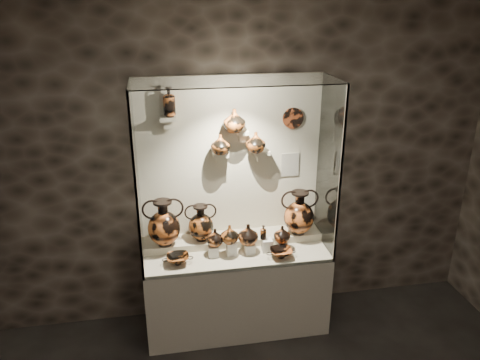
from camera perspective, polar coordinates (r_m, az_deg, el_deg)
name	(u,v)px	position (r m, az deg, el deg)	size (l,w,h in m)	color
wall_back	(230,161)	(4.35, -1.21, 2.29)	(5.00, 0.02, 3.20)	black
plinth	(236,290)	(4.61, -0.45, -13.27)	(1.70, 0.60, 0.80)	beige
front_tier	(236,252)	(4.39, -0.47, -8.81)	(1.68, 0.58, 0.03)	#BAAD90
rear_tier	(233,240)	(4.52, -0.84, -7.33)	(1.70, 0.25, 0.10)	#BAAD90
back_panel	(230,162)	(4.34, -1.20, 2.27)	(1.70, 0.03, 1.60)	beige
glass_front	(242,186)	(3.78, 0.25, -0.73)	(1.70, 0.01, 1.60)	white
glass_left	(136,180)	(4.01, -12.51, 0.05)	(0.01, 0.60, 1.60)	white
glass_right	(329,167)	(4.27, 10.78, 1.51)	(0.01, 0.60, 1.60)	white
glass_top	(236,81)	(3.84, -0.54, 12.00)	(1.70, 0.60, 0.01)	white
frame_post_left	(136,193)	(3.74, -12.54, -1.54)	(0.02, 0.02, 1.60)	gray
frame_post_right	(340,179)	(4.01, 12.13, 0.11)	(0.02, 0.02, 1.60)	gray
pedestal_a	(213,251)	(4.29, -3.29, -8.64)	(0.09, 0.09, 0.10)	silver
pedestal_b	(232,248)	(4.30, -1.02, -8.28)	(0.09, 0.09, 0.13)	silver
pedestal_c	(250,248)	(4.34, 1.22, -8.31)	(0.09, 0.09, 0.09)	silver
pedestal_d	(267,245)	(4.36, 3.31, -7.95)	(0.09, 0.09, 0.12)	silver
pedestal_e	(282,246)	(4.40, 5.09, -8.00)	(0.09, 0.09, 0.08)	silver
bracket_ul	(168,119)	(4.10, -8.76, 7.41)	(0.14, 0.12, 0.04)	beige
bracket_ca	(221,154)	(4.23, -2.39, 3.14)	(0.14, 0.12, 0.04)	beige
bracket_cb	(242,132)	(4.20, 0.29, 5.88)	(0.10, 0.12, 0.04)	beige
bracket_cc	(262,152)	(4.29, 2.65, 3.42)	(0.14, 0.12, 0.04)	beige
amphora_left	(164,223)	(4.30, -9.28, -5.18)	(0.35, 0.35, 0.44)	#C25D25
amphora_mid	(201,223)	(4.36, -4.80, -5.20)	(0.28, 0.28, 0.35)	#96491A
amphora_right	(299,213)	(4.48, 7.21, -3.95)	(0.35, 0.35, 0.43)	#C25D25
jug_a	(215,237)	(4.24, -3.06, -6.98)	(0.16, 0.16, 0.16)	#C25D25
jug_b	(230,234)	(4.21, -1.28, -6.62)	(0.16, 0.16, 0.17)	#96491A
jug_c	(248,234)	(4.27, 0.99, -6.62)	(0.19, 0.19, 0.19)	#C25D25
jug_e	(282,234)	(4.35, 5.14, -6.57)	(0.15, 0.15, 0.16)	#C25D25
lekythos_small	(263,232)	(4.30, 2.85, -6.30)	(0.07, 0.07, 0.15)	#96491A
kylix_left	(178,259)	(4.20, -7.59, -9.48)	(0.26, 0.22, 0.10)	#96491A
kylix_right	(281,252)	(4.27, 5.02, -8.78)	(0.25, 0.21, 0.10)	#C25D25
lekythos_tall	(169,100)	(4.06, -8.64, 9.57)	(0.11, 0.11, 0.28)	#C25D25
ovoid_vase_a	(220,144)	(4.16, -2.42, 4.38)	(0.17, 0.17, 0.18)	#96491A
ovoid_vase_b	(234,121)	(4.11, -0.69, 7.26)	(0.20, 0.20, 0.20)	#96491A
ovoid_vase_c	(256,142)	(4.21, 1.93, 4.64)	(0.18, 0.18, 0.19)	#96491A
wall_plate	(293,118)	(4.33, 6.47, 7.50)	(0.19, 0.19, 0.02)	#A1431F
info_placard	(290,165)	(4.46, 6.13, 1.88)	(0.17, 0.01, 0.23)	beige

